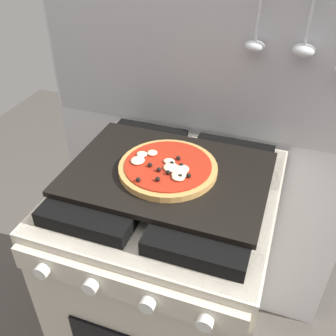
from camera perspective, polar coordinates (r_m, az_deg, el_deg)
kitchen_backsplash at (r=1.38m, az=4.75°, el=2.97°), size 1.10×0.09×1.55m
stove at (r=1.37m, az=-0.02°, el=-16.40°), size 0.60×0.64×0.90m
baking_tray at (r=1.05m, az=-0.00°, el=-0.80°), size 0.54×0.38×0.02m
pizza_left at (r=1.03m, az=-0.33°, el=-0.00°), size 0.27×0.27×0.03m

